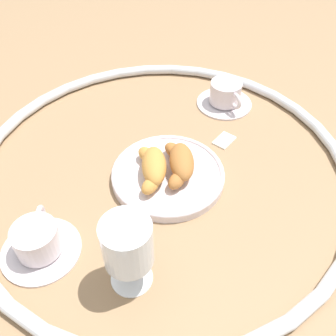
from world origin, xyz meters
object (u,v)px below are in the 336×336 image
at_px(sugar_packet, 224,140).
at_px(coffee_cup_near, 38,242).
at_px(croissant_large, 180,162).
at_px(croissant_small, 153,166).
at_px(coffee_cup_far, 225,96).
at_px(pastry_plate, 168,175).
at_px(juice_glass_left, 128,247).

bearing_deg(sugar_packet, coffee_cup_near, 167.89).
height_order(croissant_large, sugar_packet, croissant_large).
xyz_separation_m(croissant_small, coffee_cup_far, (0.29, -0.10, -0.01)).
height_order(croissant_small, sugar_packet, croissant_small).
relative_size(pastry_plate, juice_glass_left, 1.62).
xyz_separation_m(pastry_plate, croissant_large, (0.01, -0.02, 0.03)).
xyz_separation_m(coffee_cup_far, sugar_packet, (-0.14, -0.02, -0.02)).
xyz_separation_m(pastry_plate, coffee_cup_near, (-0.22, 0.17, 0.01)).
xyz_separation_m(croissant_large, coffee_cup_near, (-0.23, 0.19, -0.01)).
height_order(pastry_plate, coffee_cup_near, coffee_cup_near).
bearing_deg(juice_glass_left, pastry_plate, -0.22).
relative_size(croissant_large, coffee_cup_near, 0.96).
distance_m(pastry_plate, coffee_cup_near, 0.27).
distance_m(coffee_cup_far, sugar_packet, 0.14).
bearing_deg(coffee_cup_near, juice_glass_left, -93.66).
height_order(croissant_large, croissant_small, same).
bearing_deg(juice_glass_left, coffee_cup_far, -8.18).
bearing_deg(croissant_large, croissant_small, 116.60).
bearing_deg(sugar_packet, juice_glass_left, -170.54).
height_order(coffee_cup_far, juice_glass_left, juice_glass_left).
relative_size(coffee_cup_near, sugar_packet, 2.72).
xyz_separation_m(coffee_cup_near, juice_glass_left, (-0.01, -0.17, 0.07)).
bearing_deg(juice_glass_left, sugar_packet, -14.21).
bearing_deg(pastry_plate, coffee_cup_far, -14.44).
distance_m(croissant_small, coffee_cup_far, 0.31).
bearing_deg(coffee_cup_far, croissant_large, 169.33).
bearing_deg(pastry_plate, croissant_large, -62.30).
bearing_deg(coffee_cup_near, coffee_cup_far, -25.60).
height_order(croissant_small, juice_glass_left, juice_glass_left).
bearing_deg(sugar_packet, pastry_plate, 170.53).
bearing_deg(croissant_small, pastry_plate, -64.28).
distance_m(croissant_small, sugar_packet, 0.20).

